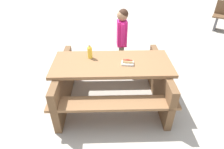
{
  "coord_description": "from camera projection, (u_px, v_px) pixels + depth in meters",
  "views": [
    {
      "loc": [
        0.75,
        -2.34,
        2.21
      ],
      "look_at": [
        0.0,
        0.0,
        0.52
      ],
      "focal_mm": 30.25,
      "sensor_mm": 36.0,
      "label": 1
    }
  ],
  "objects": [
    {
      "name": "ground_plane",
      "position": [
        112.0,
        99.0,
        3.28
      ],
      "size": [
        30.0,
        30.0,
        0.0
      ],
      "primitive_type": "plane",
      "color": "#ADA599",
      "rests_on": "ground"
    },
    {
      "name": "picnic_table",
      "position": [
        112.0,
        79.0,
        3.03
      ],
      "size": [
        2.16,
        1.92,
        0.75
      ],
      "color": "brown",
      "rests_on": "ground"
    },
    {
      "name": "soda_bottle",
      "position": [
        90.0,
        52.0,
        2.91
      ],
      "size": [
        0.07,
        0.07,
        0.24
      ],
      "color": "yellow",
      "rests_on": "picnic_table"
    },
    {
      "name": "hotdog_tray",
      "position": [
        128.0,
        62.0,
        2.79
      ],
      "size": [
        0.2,
        0.14,
        0.08
      ],
      "color": "white",
      "rests_on": "picnic_table"
    },
    {
      "name": "child_in_coat",
      "position": [
        122.0,
        34.0,
        3.58
      ],
      "size": [
        0.24,
        0.3,
        1.29
      ],
      "color": "brown",
      "rests_on": "ground"
    }
  ]
}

